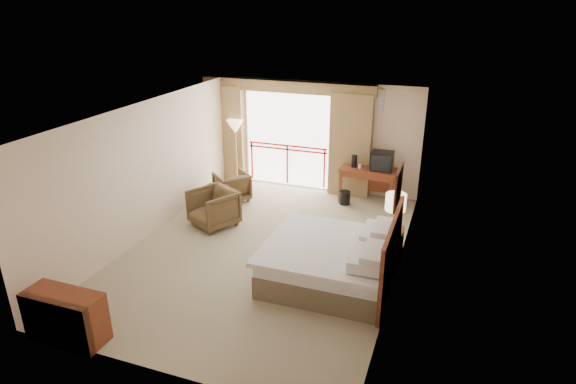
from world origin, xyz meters
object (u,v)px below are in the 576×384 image
at_px(bed, 333,261).
at_px(floor_lamp, 235,129).
at_px(wastebasket, 345,198).
at_px(side_table, 217,194).
at_px(dresser, 66,317).
at_px(desk, 369,175).
at_px(table_lamp, 396,203).
at_px(tv, 382,161).
at_px(nightstand, 392,243).
at_px(armchair_far, 233,199).
at_px(armchair_near, 214,225).

xyz_separation_m(bed, floor_lamp, (-3.57, 3.72, 1.07)).
relative_size(wastebasket, side_table, 0.54).
bearing_deg(dresser, wastebasket, 67.89).
bearing_deg(desk, table_lamp, -65.50).
bearing_deg(side_table, wastebasket, 27.31).
xyz_separation_m(desk, wastebasket, (-0.47, -0.36, -0.49)).
bearing_deg(bed, dresser, -138.37).
distance_m(bed, side_table, 3.76).
bearing_deg(side_table, tv, 25.93).
relative_size(side_table, floor_lamp, 0.35).
bearing_deg(bed, tv, 87.10).
bearing_deg(nightstand, desk, 107.34).
height_order(bed, floor_lamp, floor_lamp).
height_order(side_table, floor_lamp, floor_lamp).
bearing_deg(armchair_far, desk, 149.43).
bearing_deg(bed, desk, 91.84).
distance_m(bed, table_lamp, 1.62).
xyz_separation_m(nightstand, desk, (-0.95, 2.52, 0.37)).
relative_size(nightstand, armchair_near, 0.65).
distance_m(desk, tv, 0.51).
bearing_deg(floor_lamp, dresser, -86.08).
bearing_deg(side_table, armchair_far, 87.90).
height_order(table_lamp, armchair_far, table_lamp).
distance_m(wastebasket, armchair_near, 3.14).
bearing_deg(wastebasket, armchair_far, -165.78).
bearing_deg(tv, nightstand, -54.63).
bearing_deg(floor_lamp, armchair_near, -75.71).
xyz_separation_m(table_lamp, wastebasket, (-1.41, 2.12, -0.93)).
distance_m(nightstand, tv, 2.66).
xyz_separation_m(bed, dresser, (-3.13, -2.78, -0.00)).
relative_size(desk, armchair_near, 1.47).
distance_m(table_lamp, desk, 2.69).
bearing_deg(nightstand, floor_lamp, 146.34).
distance_m(table_lamp, tv, 2.50).
distance_m(bed, nightstand, 1.41).
relative_size(bed, side_table, 3.59).
bearing_deg(wastebasket, tv, 20.93).
bearing_deg(desk, armchair_near, -135.89).
bearing_deg(nightstand, tv, 101.51).
height_order(armchair_far, floor_lamp, floor_lamp).
relative_size(bed, wastebasket, 6.70).
bearing_deg(bed, armchair_far, 140.36).
bearing_deg(side_table, nightstand, -11.26).
bearing_deg(armchair_far, side_table, 39.02).
xyz_separation_m(bed, armchair_near, (-2.94, 1.24, -0.38)).
height_order(armchair_far, armchair_near, armchair_near).
bearing_deg(nightstand, armchair_far, 156.21).
bearing_deg(floor_lamp, desk, -0.98).
height_order(desk, side_table, desk).
bearing_deg(bed, armchair_near, 157.09).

